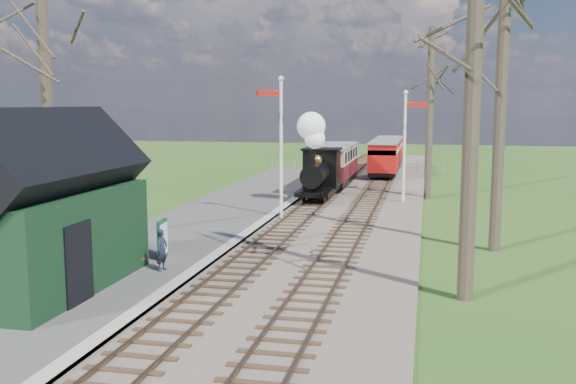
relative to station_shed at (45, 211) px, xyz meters
name	(u,v)px	position (x,y,z in m)	size (l,w,h in m)	color
ground	(131,370)	(4.30, -4.00, -2.27)	(140.00, 140.00, 0.00)	#29571B
distant_hills	(389,283)	(5.70, 60.38, -18.47)	(114.40, 48.00, 22.02)	#385B23
ballast_bed	(344,201)	(5.60, 18.00, -2.22)	(8.00, 60.00, 0.10)	brown
track_near	(320,199)	(4.30, 18.00, -2.17)	(1.60, 60.00, 0.15)	brown
track_far	(370,200)	(6.90, 18.00, -2.17)	(1.60, 60.00, 0.15)	brown
platform	(205,224)	(0.80, 10.00, -2.17)	(5.00, 44.00, 0.20)	#474442
coping_strip	(258,226)	(3.10, 10.00, -2.16)	(0.40, 44.00, 0.21)	#B2AD9E
station_shed	(45,211)	(0.00, 0.00, 0.00)	(3.25, 6.30, 4.78)	black
semaphore_near	(280,137)	(3.53, 12.00, 1.35)	(1.22, 0.24, 6.22)	silver
semaphore_far	(406,138)	(8.67, 18.00, 1.08)	(1.22, 0.24, 5.72)	silver
bare_trees	(301,99)	(5.63, 6.10, 2.94)	(15.51, 22.39, 12.00)	#382D23
fence_line	(355,165)	(4.60, 32.00, -1.72)	(12.60, 0.08, 1.00)	slate
locomotive	(318,163)	(4.29, 17.33, -0.21)	(1.78, 4.16, 4.46)	black
coach	(335,163)	(4.30, 23.40, -0.76)	(2.08, 7.14, 2.19)	black
red_carriage_a	(384,158)	(6.90, 28.58, -0.86)	(1.91, 4.74, 2.01)	black
red_carriage_b	(389,152)	(6.90, 34.08, -0.86)	(1.91, 4.74, 2.01)	black
sign_board	(163,239)	(1.63, 3.77, -1.45)	(0.19, 0.84, 1.23)	#0F4723
bench	(126,256)	(1.16, 2.21, -1.66)	(0.51, 1.53, 0.86)	#4F301C
person	(162,250)	(2.22, 2.36, -1.45)	(0.45, 0.30, 1.23)	black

